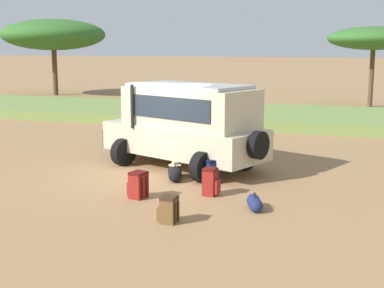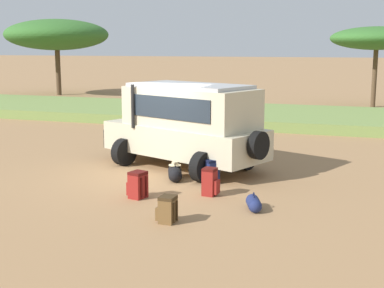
{
  "view_description": "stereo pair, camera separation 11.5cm",
  "coord_description": "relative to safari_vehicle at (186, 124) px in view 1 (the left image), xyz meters",
  "views": [
    {
      "loc": [
        5.47,
        -13.34,
        3.5
      ],
      "look_at": [
        1.2,
        -0.45,
        1.0
      ],
      "focal_mm": 50.0,
      "sensor_mm": 36.0,
      "label": 1
    },
    {
      "loc": [
        5.58,
        -13.31,
        3.5
      ],
      "look_at": [
        1.2,
        -0.45,
        1.0
      ],
      "focal_mm": 50.0,
      "sensor_mm": 36.0,
      "label": 2
    }
  ],
  "objects": [
    {
      "name": "ground_plane",
      "position": [
        -0.53,
        -1.03,
        -1.29
      ],
      "size": [
        320.0,
        320.0,
        0.0
      ],
      "primitive_type": "plane",
      "color": "#9E754C"
    },
    {
      "name": "grass_bank",
      "position": [
        -0.53,
        10.66,
        -1.07
      ],
      "size": [
        120.0,
        7.0,
        0.44
      ],
      "color": "olive",
      "rests_on": "ground_plane"
    },
    {
      "name": "safari_vehicle",
      "position": [
        0.0,
        0.0,
        0.0
      ],
      "size": [
        5.4,
        3.79,
        2.44
      ],
      "color": "beige",
      "rests_on": "ground_plane"
    },
    {
      "name": "backpack_beside_front_wheel",
      "position": [
        1.49,
        -2.58,
        -0.97
      ],
      "size": [
        0.43,
        0.34,
        0.66
      ],
      "color": "maroon",
      "rests_on": "ground_plane"
    },
    {
      "name": "backpack_cluster_center",
      "position": [
        1.2,
        -1.51,
        -0.99
      ],
      "size": [
        0.48,
        0.48,
        0.63
      ],
      "color": "navy",
      "rests_on": "ground_plane"
    },
    {
      "name": "backpack_near_rear_wheel",
      "position": [
        1.26,
        -4.75,
        -1.03
      ],
      "size": [
        0.41,
        0.36,
        0.55
      ],
      "color": "brown",
      "rests_on": "ground_plane"
    },
    {
      "name": "backpack_outermost",
      "position": [
        -0.05,
        -3.33,
        -0.99
      ],
      "size": [
        0.48,
        0.45,
        0.63
      ],
      "color": "maroon",
      "rests_on": "ground_plane"
    },
    {
      "name": "duffel_bag_low_black_case",
      "position": [
        0.17,
        -1.42,
        -1.11
      ],
      "size": [
        0.58,
        0.91,
        0.46
      ],
      "color": "black",
      "rests_on": "ground_plane"
    },
    {
      "name": "duffel_bag_soft_canvas",
      "position": [
        2.72,
        -3.36,
        -1.15
      ],
      "size": [
        0.44,
        0.71,
        0.39
      ],
      "color": "navy",
      "rests_on": "ground_plane"
    },
    {
      "name": "acacia_tree_far_left",
      "position": [
        -16.59,
        19.23,
        2.98
      ],
      "size": [
        7.46,
        6.88,
        5.38
      ],
      "color": "brown",
      "rests_on": "ground_plane"
    },
    {
      "name": "acacia_tree_left_mid",
      "position": [
        5.01,
        18.28,
        2.62
      ],
      "size": [
        5.21,
        4.55,
        4.59
      ],
      "color": "brown",
      "rests_on": "ground_plane"
    }
  ]
}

